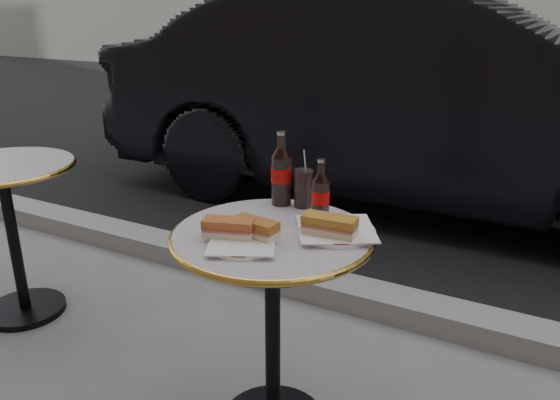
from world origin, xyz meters
The scene contains 13 objects.
asphalt_road centered at (0.00, 5.00, 0.00)m, with size 40.00×8.00×0.00m, color black.
curb centered at (0.00, 0.90, 0.05)m, with size 40.00×0.20×0.12m, color gray.
bistro_table centered at (0.00, 0.00, 0.37)m, with size 0.62×0.62×0.73m, color #BAB2C4, non-canonical shape.
bistro_table_second centered at (-1.40, 0.10, 0.37)m, with size 0.62×0.62×0.73m, color #BAB2C4, non-canonical shape.
plate_left centered at (-0.03, -0.13, 0.74)m, with size 0.20×0.20×0.01m, color white.
plate_right centered at (0.17, 0.08, 0.74)m, with size 0.24×0.24×0.01m, color white.
sandwich_left_a centered at (-0.08, -0.11, 0.77)m, with size 0.15×0.07×0.05m, color #B0592C.
sandwich_left_b centered at (-0.02, -0.07, 0.77)m, with size 0.14×0.06×0.05m, color #9B5E27.
sandwich_right centered at (0.17, 0.03, 0.77)m, with size 0.16×0.07×0.05m, color #AF742C.
cola_bottle_left centered at (-0.09, 0.23, 0.86)m, with size 0.07×0.07×0.26m, color black, non-canonical shape.
cola_bottle_right centered at (0.10, 0.14, 0.84)m, with size 0.06×0.06×0.21m, color black, non-canonical shape.
cola_glass centered at (-0.01, 0.24, 0.80)m, with size 0.06×0.06×0.13m, color black.
parked_car centered at (-0.16, 2.55, 0.76)m, with size 4.64×1.61×1.52m, color black.
Camera 1 is at (0.74, -1.33, 1.38)m, focal length 35.00 mm.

